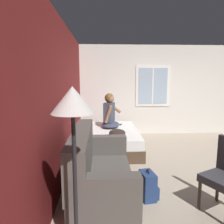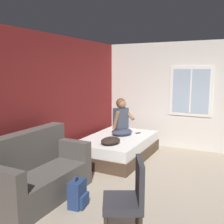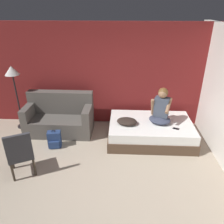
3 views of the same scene
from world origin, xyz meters
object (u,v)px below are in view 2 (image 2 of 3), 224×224
couch (37,173)px  person_seated (121,120)px  throw_pillow (111,141)px  cell_phone (138,133)px  bed (118,147)px  side_chair (129,196)px  backpack (78,194)px

couch → person_seated: size_ratio=1.95×
throw_pillow → cell_phone: size_ratio=3.33×
throw_pillow → bed: bearing=11.7°
bed → cell_phone: (0.54, -0.29, 0.25)m
person_seated → throw_pillow: size_ratio=1.82×
person_seated → cell_phone: 0.57m
bed → cell_phone: size_ratio=14.28×
bed → cell_phone: cell_phone is taller
couch → side_chair: bearing=-99.9°
side_chair → backpack: side_chair is taller
cell_phone → person_seated: bearing=71.3°
bed → cell_phone: 0.66m
bed → person_seated: size_ratio=2.35×
side_chair → couch: bearing=80.1°
bed → person_seated: (0.21, 0.00, 0.60)m
cell_phone → couch: bearing=102.1°
person_seated → backpack: bearing=-169.7°
side_chair → cell_phone: size_ratio=6.81×
couch → person_seated: 2.60m
backpack → cell_phone: (2.83, 0.16, 0.29)m
couch → cell_phone: 2.93m
side_chair → person_seated: 3.19m
couch → throw_pillow: size_ratio=3.55×
bed → cell_phone: bearing=-28.6°
couch → throw_pillow: 1.80m
bed → side_chair: 3.00m
bed → throw_pillow: throw_pillow is taller
throw_pillow → couch: bearing=166.9°
couch → cell_phone: couch is taller
person_seated → couch: bearing=173.8°
throw_pillow → backpack: bearing=-169.1°
backpack → cell_phone: cell_phone is taller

